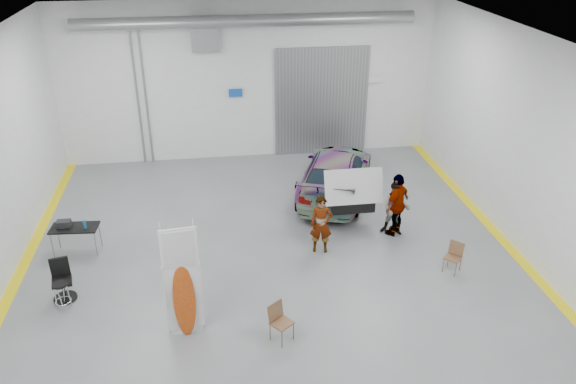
{
  "coord_description": "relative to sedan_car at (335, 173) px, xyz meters",
  "views": [
    {
      "loc": [
        -1.47,
        -12.57,
        8.82
      ],
      "look_at": [
        0.58,
        1.66,
        1.5
      ],
      "focal_mm": 35.0,
      "sensor_mm": 36.0,
      "label": 1
    }
  ],
  "objects": [
    {
      "name": "ground",
      "position": [
        -2.59,
        -4.3,
        -0.75
      ],
      "size": [
        16.0,
        16.0,
        0.0
      ],
      "primitive_type": "plane",
      "color": "slate",
      "rests_on": "ground"
    },
    {
      "name": "room_shell",
      "position": [
        -2.36,
        -2.08,
        3.32
      ],
      "size": [
        14.02,
        16.18,
        6.01
      ],
      "color": "silver",
      "rests_on": "ground"
    },
    {
      "name": "sedan_car",
      "position": [
        0.0,
        0.0,
        0.0
      ],
      "size": [
        3.8,
        5.61,
        1.51
      ],
      "primitive_type": "imported",
      "rotation": [
        0.0,
        0.0,
        2.78
      ],
      "color": "white",
      "rests_on": "ground"
    },
    {
      "name": "person_a",
      "position": [
        -1.2,
        -3.53,
        0.11
      ],
      "size": [
        0.69,
        0.52,
        1.73
      ],
      "primitive_type": "imported",
      "rotation": [
        0.0,
        0.0,
        -0.19
      ],
      "color": "#997153",
      "rests_on": "ground"
    },
    {
      "name": "person_b",
      "position": [
        1.19,
        -2.9,
        0.1
      ],
      "size": [
        1.03,
        0.94,
        1.71
      ],
      "primitive_type": "imported",
      "rotation": [
        0.0,
        0.0,
        -0.44
      ],
      "color": "slate",
      "rests_on": "ground"
    },
    {
      "name": "person_c",
      "position": [
        1.21,
        -2.9,
        0.23
      ],
      "size": [
        1.16,
        1.11,
        1.97
      ],
      "primitive_type": "imported",
      "rotation": [
        0.0,
        0.0,
        3.87
      ],
      "color": "#9A4D33",
      "rests_on": "ground"
    },
    {
      "name": "surfboard_display",
      "position": [
        -4.95,
        -6.49,
        0.44
      ],
      "size": [
        0.84,
        0.27,
        2.96
      ],
      "rotation": [
        0.0,
        0.0,
        0.09
      ],
      "color": "white",
      "rests_on": "ground"
    },
    {
      "name": "folding_chair_near",
      "position": [
        -2.79,
        -7.04,
        -0.47
      ],
      "size": [
        0.6,
        0.67,
        0.92
      ],
      "rotation": [
        0.0,
        0.0,
        0.67
      ],
      "color": "brown",
      "rests_on": "ground"
    },
    {
      "name": "folding_chair_far",
      "position": [
        2.11,
        -5.03,
        -0.49
      ],
      "size": [
        0.56,
        0.63,
        0.84
      ],
      "rotation": [
        0.0,
        0.0,
        -0.78
      ],
      "color": "brown",
      "rests_on": "ground"
    },
    {
      "name": "shop_stool",
      "position": [
        -7.93,
        -5.2,
        -0.38
      ],
      "size": [
        0.38,
        0.38,
        0.75
      ],
      "rotation": [
        0.0,
        0.0,
        -0.21
      ],
      "color": "black",
      "rests_on": "ground"
    },
    {
      "name": "work_table",
      "position": [
        -8.13,
        -2.59,
        0.07
      ],
      "size": [
        1.35,
        0.75,
        1.06
      ],
      "rotation": [
        0.0,
        0.0,
        -0.08
      ],
      "color": "gray",
      "rests_on": "ground"
    },
    {
      "name": "office_chair",
      "position": [
        -7.99,
        -4.74,
        -0.28
      ],
      "size": [
        0.58,
        0.59,
        1.08
      ],
      "rotation": [
        0.0,
        0.0,
        0.21
      ],
      "color": "black",
      "rests_on": "ground"
    },
    {
      "name": "trunk_lid",
      "position": [
        0.0,
        -2.35,
        0.77
      ],
      "size": [
        1.76,
        1.07,
        0.04
      ],
      "primitive_type": "cube",
      "color": "silver",
      "rests_on": "sedan_car"
    }
  ]
}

